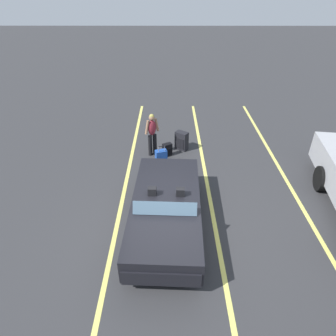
% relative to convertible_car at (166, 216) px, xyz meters
% --- Properties ---
extents(ground_plane, '(80.00, 80.00, 0.00)m').
position_rel_convertible_car_xyz_m(ground_plane, '(-0.21, 0.01, -0.59)').
color(ground_plane, '#333335').
extents(lot_line_near, '(18.00, 0.12, 0.01)m').
position_rel_convertible_car_xyz_m(lot_line_near, '(-0.21, -1.35, -0.59)').
color(lot_line_near, '#EAE066').
rests_on(lot_line_near, ground_plane).
extents(lot_line_mid, '(18.00, 0.12, 0.01)m').
position_rel_convertible_car_xyz_m(lot_line_mid, '(-0.21, 1.35, -0.59)').
color(lot_line_mid, '#EAE066').
rests_on(lot_line_mid, ground_plane).
extents(lot_line_far, '(18.00, 0.12, 0.01)m').
position_rel_convertible_car_xyz_m(lot_line_far, '(-0.21, 4.05, -0.59)').
color(lot_line_far, '#EAE066').
rests_on(lot_line_far, ground_plane).
extents(convertible_car, '(4.21, 1.96, 1.24)m').
position_rel_convertible_car_xyz_m(convertible_car, '(0.00, 0.00, 0.00)').
color(convertible_car, black).
rests_on(convertible_car, ground_plane).
extents(suitcase_large_black, '(0.51, 0.55, 0.74)m').
position_rel_convertible_car_xyz_m(suitcase_large_black, '(-4.56, 0.58, -0.22)').
color(suitcase_large_black, black).
rests_on(suitcase_large_black, ground_plane).
extents(suitcase_medium_bright, '(0.36, 0.46, 0.84)m').
position_rel_convertible_car_xyz_m(suitcase_medium_bright, '(-3.34, -0.19, -0.28)').
color(suitcase_medium_bright, '#1E479E').
rests_on(suitcase_medium_bright, ground_plane).
extents(suitcase_small_carryon, '(0.34, 0.39, 0.50)m').
position_rel_convertible_car_xyz_m(suitcase_small_carryon, '(-4.06, 0.02, -0.34)').
color(suitcase_small_carryon, black).
rests_on(suitcase_small_carryon, ground_plane).
extents(duffel_bag, '(0.56, 0.71, 0.34)m').
position_rel_convertible_car_xyz_m(duffel_bag, '(-2.95, 0.42, -0.43)').
color(duffel_bag, '#1E479E').
rests_on(duffel_bag, ground_plane).
extents(traveler_person, '(0.41, 0.55, 1.65)m').
position_rel_convertible_car_xyz_m(traveler_person, '(-4.15, -0.54, 0.34)').
color(traveler_person, black).
rests_on(traveler_person, ground_plane).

